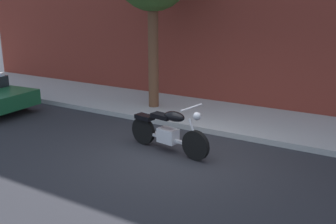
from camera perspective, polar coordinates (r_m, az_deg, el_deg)
ground_plane at (r=8.36m, az=0.91°, el=-6.63°), size 60.00×60.00×0.00m
sidewalk at (r=11.01m, az=9.14°, el=-0.87°), size 23.44×2.79×0.14m
motorcycle at (r=8.49m, az=0.01°, el=-2.83°), size 2.14×0.75×1.14m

